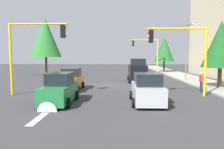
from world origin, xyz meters
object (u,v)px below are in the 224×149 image
traffic_signal_far_left (147,49)px  car_orange (71,80)px  delivery_van_black (137,71)px  pedestrian_crossing (201,81)px  tree_opposite_side (46,38)px  car_green (60,89)px  traffic_signal_near_left (181,47)px  tree_roadside_far (164,49)px  traffic_signal_near_right (33,44)px  car_silver (147,90)px  street_lamp_curbside (188,45)px  tree_roadside_near (221,44)px

traffic_signal_far_left → car_orange: bearing=-27.9°
delivery_van_black → pedestrian_crossing: delivery_van_black is taller
tree_opposite_side → car_green: tree_opposite_side is taller
traffic_signal_near_left → tree_roadside_far: bearing=170.8°
tree_roadside_far → car_green: tree_roadside_far is taller
delivery_van_black → traffic_signal_far_left: bearing=166.7°
traffic_signal_near_right → tree_roadside_far: bearing=147.7°
car_silver → car_orange: bearing=-131.2°
traffic_signal_near_right → traffic_signal_near_left: (-0.00, 11.33, -0.26)m
delivery_van_black → car_silver: 11.67m
delivery_van_black → pedestrian_crossing: (7.07, 4.85, -0.37)m
traffic_signal_near_right → car_silver: (2.70, 8.45, -3.11)m
car_orange → tree_opposite_side: bearing=-153.6°
tree_opposite_side → car_green: (20.76, 8.09, -5.16)m
tree_opposite_side → pedestrian_crossing: size_ratio=5.41×
car_orange → traffic_signal_near_right: bearing=-40.4°
street_lamp_curbside → delivery_van_black: size_ratio=1.46×
car_green → pedestrian_crossing: bearing=113.1°
street_lamp_curbside → tree_roadside_near: bearing=13.0°
traffic_signal_far_left → pedestrian_crossing: bearing=7.1°
tree_roadside_near → delivery_van_black: 9.33m
traffic_signal_far_left → car_silver: traffic_signal_far_left is taller
car_green → car_orange: (-5.45, -0.50, -0.00)m
traffic_signal_far_left → street_lamp_curbside: size_ratio=0.85×
tree_roadside_near → delivery_van_black: tree_roadside_near is taller
traffic_signal_near_right → car_silver: traffic_signal_near_right is taller
traffic_signal_near_left → tree_roadside_far: (-24.00, 3.87, 0.64)m
tree_roadside_near → car_green: size_ratio=1.54×
car_orange → street_lamp_curbside: bearing=118.8°
tree_opposite_side → car_orange: (15.31, 7.59, -5.16)m
street_lamp_curbside → delivery_van_black: (0.65, -6.06, -3.07)m
traffic_signal_near_right → car_orange: traffic_signal_near_right is taller
traffic_signal_near_left → tree_opposite_side: 24.62m
tree_roadside_far → pedestrian_crossing: 22.44m
street_lamp_curbside → delivery_van_black: bearing=-83.9°
traffic_signal_far_left → tree_roadside_far: tree_roadside_far is taller
car_green → car_silver: (-0.06, 5.67, 0.00)m
car_green → tree_roadside_far: bearing=155.1°
traffic_signal_far_left → car_orange: 19.86m
car_orange → delivery_van_black: bearing=133.8°
street_lamp_curbside → car_silver: size_ratio=1.72×
car_orange → car_silver: bearing=48.8°
traffic_signal_far_left → tree_opposite_side: tree_opposite_side is taller
tree_roadside_far → tree_roadside_near: (20.00, 1.00, -0.22)m
tree_opposite_side → car_silver: 25.38m
street_lamp_curbside → tree_roadside_far: street_lamp_curbside is taller
traffic_signal_near_left → car_orange: bearing=-106.6°
tree_roadside_near → tree_opposite_side: bearing=-123.1°
car_green → traffic_signal_far_left: bearing=159.2°
car_orange → traffic_signal_far_left: bearing=152.1°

